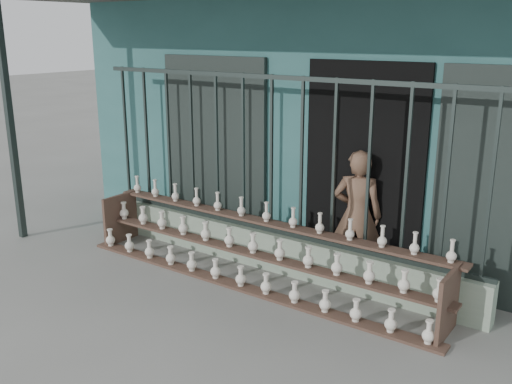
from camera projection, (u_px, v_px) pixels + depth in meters
The scene contains 6 objects.
ground at pixel (199, 310), 5.72m from camera, with size 60.00×60.00×0.00m, color slate.
workshop_building at pixel (379, 105), 8.60m from camera, with size 7.40×6.60×3.21m.
parapet_wall at pixel (271, 250), 6.68m from camera, with size 5.00×0.20×0.45m, color #95AA92.
security_fence at pixel (271, 156), 6.37m from camera, with size 5.00×0.04×1.80m.
shelf_rack at pixel (253, 250), 6.30m from camera, with size 4.50×0.68×0.85m.
elderly_woman at pixel (357, 215), 6.30m from camera, with size 0.54×0.35×1.47m, color brown.
Camera 1 is at (3.44, -3.91, 2.70)m, focal length 40.00 mm.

